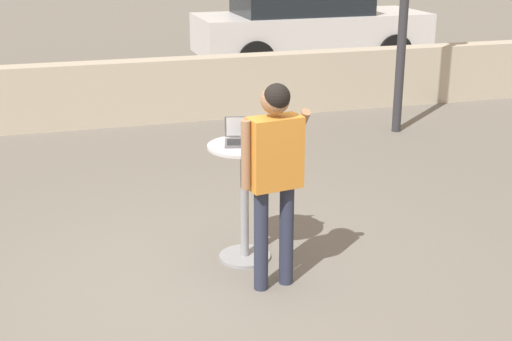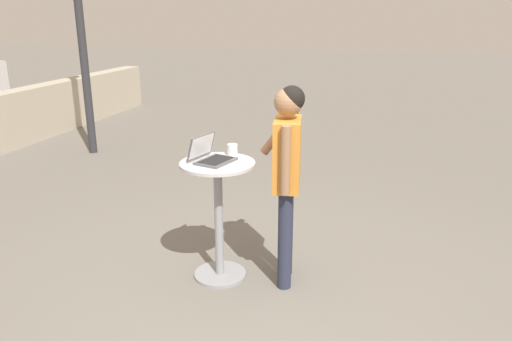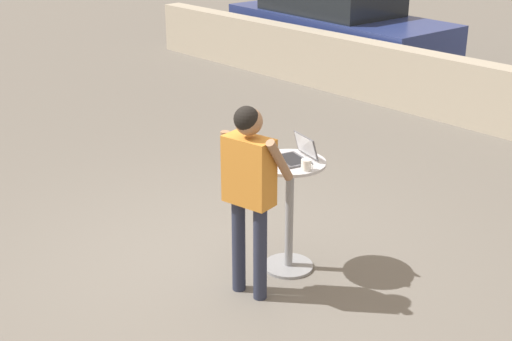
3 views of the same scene
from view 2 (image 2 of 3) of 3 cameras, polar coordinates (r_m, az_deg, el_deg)
ground_plane at (r=3.81m, az=-0.36°, el=-16.11°), size 50.00×50.00×0.00m
cafe_table at (r=4.03m, az=-4.30°, el=-4.33°), size 0.59×0.59×1.00m
laptop at (r=3.92m, az=-5.19°, el=1.68°), size 0.36×0.35×0.20m
coffee_mug at (r=4.07m, az=-2.71°, el=2.39°), size 0.12×0.08×0.09m
standing_person at (r=3.82m, az=3.57°, el=0.84°), size 0.54×0.40×1.60m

